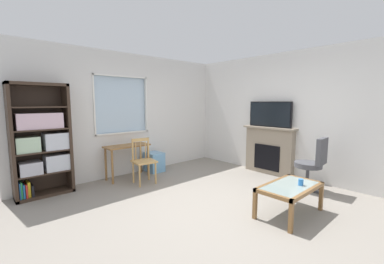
{
  "coord_description": "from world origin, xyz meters",
  "views": [
    {
      "loc": [
        -2.71,
        -2.52,
        1.63
      ],
      "look_at": [
        0.13,
        0.59,
        1.12
      ],
      "focal_mm": 23.02,
      "sensor_mm": 36.0,
      "label": 1
    }
  ],
  "objects_px": {
    "tv": "(270,114)",
    "office_chair": "(313,162)",
    "plastic_drawer_unit": "(154,162)",
    "sippy_cup": "(301,182)",
    "desk_under_window": "(127,151)",
    "fireplace": "(269,150)",
    "wooden_chair": "(143,160)",
    "bookshelf": "(42,143)",
    "coffee_table": "(290,190)"
  },
  "relations": [
    {
      "from": "bookshelf",
      "to": "plastic_drawer_unit",
      "type": "relative_size",
      "value": 4.32
    },
    {
      "from": "plastic_drawer_unit",
      "to": "sippy_cup",
      "type": "xyz_separation_m",
      "value": [
        0.3,
        -3.32,
        0.26
      ]
    },
    {
      "from": "desk_under_window",
      "to": "tv",
      "type": "height_order",
      "value": "tv"
    },
    {
      "from": "plastic_drawer_unit",
      "to": "sippy_cup",
      "type": "height_order",
      "value": "sippy_cup"
    },
    {
      "from": "bookshelf",
      "to": "plastic_drawer_unit",
      "type": "height_order",
      "value": "bookshelf"
    },
    {
      "from": "bookshelf",
      "to": "fireplace",
      "type": "height_order",
      "value": "bookshelf"
    },
    {
      "from": "bookshelf",
      "to": "tv",
      "type": "relative_size",
      "value": 1.93
    },
    {
      "from": "tv",
      "to": "office_chair",
      "type": "distance_m",
      "value": 1.47
    },
    {
      "from": "coffee_table",
      "to": "bookshelf",
      "type": "bearing_deg",
      "value": 126.72
    },
    {
      "from": "bookshelf",
      "to": "desk_under_window",
      "type": "xyz_separation_m",
      "value": [
        1.55,
        -0.11,
        -0.34
      ]
    },
    {
      "from": "plastic_drawer_unit",
      "to": "fireplace",
      "type": "distance_m",
      "value": 2.67
    },
    {
      "from": "desk_under_window",
      "to": "plastic_drawer_unit",
      "type": "xyz_separation_m",
      "value": [
        0.72,
        0.05,
        -0.36
      ]
    },
    {
      "from": "fireplace",
      "to": "sippy_cup",
      "type": "bearing_deg",
      "value": -137.62
    },
    {
      "from": "wooden_chair",
      "to": "fireplace",
      "type": "height_order",
      "value": "fireplace"
    },
    {
      "from": "fireplace",
      "to": "coffee_table",
      "type": "relative_size",
      "value": 1.21
    },
    {
      "from": "tv",
      "to": "bookshelf",
      "type": "bearing_deg",
      "value": 154.39
    },
    {
      "from": "plastic_drawer_unit",
      "to": "office_chair",
      "type": "xyz_separation_m",
      "value": [
        1.4,
        -3.05,
        0.33
      ]
    },
    {
      "from": "bookshelf",
      "to": "plastic_drawer_unit",
      "type": "xyz_separation_m",
      "value": [
        2.26,
        -0.06,
        -0.7
      ]
    },
    {
      "from": "wooden_chair",
      "to": "fireplace",
      "type": "distance_m",
      "value": 2.82
    },
    {
      "from": "plastic_drawer_unit",
      "to": "tv",
      "type": "bearing_deg",
      "value": -46.09
    },
    {
      "from": "fireplace",
      "to": "office_chair",
      "type": "distance_m",
      "value": 1.24
    },
    {
      "from": "plastic_drawer_unit",
      "to": "wooden_chair",
      "type": "bearing_deg",
      "value": -138.36
    },
    {
      "from": "wooden_chair",
      "to": "bookshelf",
      "type": "bearing_deg",
      "value": 159.04
    },
    {
      "from": "plastic_drawer_unit",
      "to": "sippy_cup",
      "type": "bearing_deg",
      "value": -84.87
    },
    {
      "from": "coffee_table",
      "to": "sippy_cup",
      "type": "xyz_separation_m",
      "value": [
        0.12,
        -0.1,
        0.11
      ]
    },
    {
      "from": "desk_under_window",
      "to": "wooden_chair",
      "type": "height_order",
      "value": "wooden_chair"
    },
    {
      "from": "bookshelf",
      "to": "wooden_chair",
      "type": "distance_m",
      "value": 1.8
    },
    {
      "from": "bookshelf",
      "to": "office_chair",
      "type": "distance_m",
      "value": 4.82
    },
    {
      "from": "bookshelf",
      "to": "wooden_chair",
      "type": "bearing_deg",
      "value": -20.96
    },
    {
      "from": "fireplace",
      "to": "tv",
      "type": "bearing_deg",
      "value": 180.0
    },
    {
      "from": "tv",
      "to": "coffee_table",
      "type": "height_order",
      "value": "tv"
    },
    {
      "from": "fireplace",
      "to": "wooden_chair",
      "type": "bearing_deg",
      "value": 151.68
    },
    {
      "from": "office_chair",
      "to": "fireplace",
      "type": "bearing_deg",
      "value": 68.66
    },
    {
      "from": "wooden_chair",
      "to": "tv",
      "type": "xyz_separation_m",
      "value": [
        2.47,
        -1.34,
        0.89
      ]
    },
    {
      "from": "desk_under_window",
      "to": "sippy_cup",
      "type": "bearing_deg",
      "value": -72.79
    },
    {
      "from": "wooden_chair",
      "to": "tv",
      "type": "bearing_deg",
      "value": -28.5
    },
    {
      "from": "sippy_cup",
      "to": "desk_under_window",
      "type": "bearing_deg",
      "value": 107.21
    },
    {
      "from": "desk_under_window",
      "to": "fireplace",
      "type": "bearing_deg",
      "value": -35.85
    },
    {
      "from": "bookshelf",
      "to": "office_chair",
      "type": "xyz_separation_m",
      "value": [
        3.66,
        -3.11,
        -0.38
      ]
    },
    {
      "from": "desk_under_window",
      "to": "wooden_chair",
      "type": "bearing_deg",
      "value": -81.11
    },
    {
      "from": "desk_under_window",
      "to": "tv",
      "type": "distance_m",
      "value": 3.24
    },
    {
      "from": "office_chair",
      "to": "coffee_table",
      "type": "height_order",
      "value": "office_chair"
    },
    {
      "from": "fireplace",
      "to": "office_chair",
      "type": "height_order",
      "value": "fireplace"
    },
    {
      "from": "office_chair",
      "to": "sippy_cup",
      "type": "relative_size",
      "value": 11.11
    },
    {
      "from": "bookshelf",
      "to": "tv",
      "type": "height_order",
      "value": "bookshelf"
    },
    {
      "from": "fireplace",
      "to": "coffee_table",
      "type": "bearing_deg",
      "value": -141.77
    },
    {
      "from": "tv",
      "to": "fireplace",
      "type": "bearing_deg",
      "value": -0.0
    },
    {
      "from": "desk_under_window",
      "to": "plastic_drawer_unit",
      "type": "relative_size",
      "value": 2.06
    },
    {
      "from": "sippy_cup",
      "to": "wooden_chair",
      "type": "bearing_deg",
      "value": 108.69
    },
    {
      "from": "wooden_chair",
      "to": "office_chair",
      "type": "height_order",
      "value": "office_chair"
    }
  ]
}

